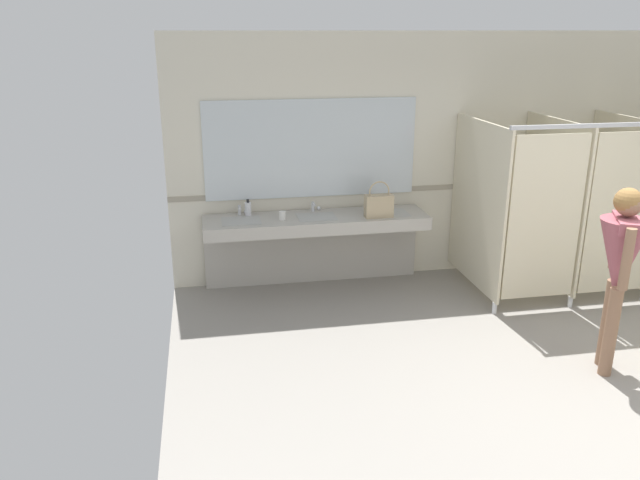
{
  "coord_description": "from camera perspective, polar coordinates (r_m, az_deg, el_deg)",
  "views": [
    {
      "loc": [
        -3.27,
        -3.72,
        2.82
      ],
      "look_at": [
        -2.36,
        1.16,
        1.16
      ],
      "focal_mm": 35.28,
      "sensor_mm": 36.0,
      "label": 1
    }
  ],
  "objects": [
    {
      "name": "mirror_panel",
      "position": [
        7.07,
        -0.8,
        8.28
      ],
      "size": [
        2.38,
        0.02,
        1.09
      ],
      "primitive_type": "cube",
      "color": "silver",
      "rests_on": "wall_back"
    },
    {
      "name": "wall_back_tile_band",
      "position": [
        7.81,
        14.54,
        4.82
      ],
      "size": [
        7.39,
        0.01,
        0.06
      ],
      "primitive_type": "cube",
      "color": "#9E937F",
      "rests_on": "wall_back"
    },
    {
      "name": "bathroom_stalls",
      "position": [
        7.53,
        23.78,
        3.14
      ],
      "size": [
        2.66,
        1.34,
        1.96
      ],
      "color": "beige",
      "rests_on": "ground_plane"
    },
    {
      "name": "person_standing",
      "position": [
        5.75,
        25.57,
        -1.55
      ],
      "size": [
        0.54,
        0.54,
        1.63
      ],
      "color": "#8C664C",
      "rests_on": "ground_plane"
    },
    {
      "name": "vanity_counter",
      "position": [
        7.09,
        -0.47,
        0.63
      ],
      "size": [
        2.48,
        0.6,
        0.98
      ],
      "color": "#B2ADA3",
      "rests_on": "ground_plane"
    },
    {
      "name": "wall_back",
      "position": [
        7.79,
        14.55,
        7.49
      ],
      "size": [
        7.39,
        0.12,
        2.82
      ],
      "primitive_type": "cube",
      "color": "beige",
      "rests_on": "ground_plane"
    },
    {
      "name": "soap_dispenser",
      "position": [
        7.0,
        -6.54,
        2.85
      ],
      "size": [
        0.07,
        0.07,
        0.18
      ],
      "color": "white",
      "rests_on": "vanity_counter"
    },
    {
      "name": "paper_cup",
      "position": [
        6.81,
        -3.43,
        2.22
      ],
      "size": [
        0.07,
        0.07,
        0.09
      ],
      "primitive_type": "cylinder",
      "color": "white",
      "rests_on": "vanity_counter"
    },
    {
      "name": "handbag",
      "position": [
        6.91,
        5.36,
        3.19
      ],
      "size": [
        0.31,
        0.13,
        0.4
      ],
      "color": "tan",
      "rests_on": "vanity_counter"
    }
  ]
}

